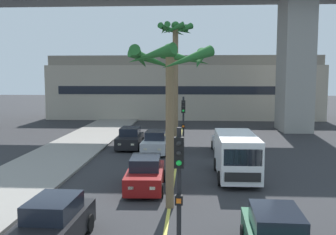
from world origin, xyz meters
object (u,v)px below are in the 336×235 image
car_queue_fifth (53,225)px  palm_tree_mid_median (169,73)px  car_queue_front (145,174)px  palm_tree_near_median (176,52)px  traffic_light_median_far (183,121)px  car_queue_third (130,139)px  traffic_light_median_near (179,187)px  car_queue_sixth (156,143)px  delivery_van (236,155)px  car_queue_fourth (226,143)px

car_queue_fifth → palm_tree_mid_median: size_ratio=0.61×
car_queue_front → palm_tree_near_median: 11.70m
car_queue_front → traffic_light_median_far: size_ratio=0.99×
car_queue_third → traffic_light_median_near: bearing=-77.7°
car_queue_sixth → delivery_van: delivery_van is taller
car_queue_third → car_queue_fifth: 17.34m
car_queue_fifth → palm_tree_near_median: 17.86m
car_queue_front → car_queue_third: (-2.42, 10.72, 0.00)m
car_queue_fifth → car_queue_sixth: size_ratio=1.00×
car_queue_sixth → palm_tree_near_median: 6.62m
car_queue_fifth → traffic_light_median_near: bearing=-29.7°
car_queue_sixth → car_queue_front: bearing=-88.2°
car_queue_fifth → palm_tree_mid_median: 7.19m
palm_tree_near_median → palm_tree_mid_median: 12.47m
traffic_light_median_near → traffic_light_median_far: bearing=90.6°
delivery_van → palm_tree_near_median: (-3.55, 7.46, 5.87)m
car_queue_fourth → palm_tree_near_median: (-3.61, 0.49, 6.44)m
delivery_van → palm_tree_near_median: 10.14m
delivery_van → traffic_light_median_near: bearing=-103.7°
car_queue_sixth → car_queue_fourth: bearing=2.9°
car_queue_fourth → car_queue_fifth: same height
car_queue_third → car_queue_fifth: same height
car_queue_third → car_queue_sixth: size_ratio=1.00×
traffic_light_median_near → delivery_van: bearing=76.3°
car_queue_fifth → delivery_van: size_ratio=0.79×
palm_tree_near_median → car_queue_third: bearing=163.9°
delivery_van → palm_tree_mid_median: size_ratio=0.78×
car_queue_fifth → palm_tree_mid_median: bearing=48.3°
car_queue_fourth → traffic_light_median_near: size_ratio=0.99×
car_queue_front → palm_tree_mid_median: (1.31, -2.65, 4.85)m
car_queue_front → car_queue_fourth: size_ratio=1.01×
car_queue_third → car_queue_fourth: size_ratio=1.00×
delivery_van → car_queue_fourth: bearing=89.5°
palm_tree_mid_median → palm_tree_near_median: bearing=91.1°
car_queue_fifth → car_queue_sixth: bearing=82.9°
car_queue_front → traffic_light_median_near: 9.37m
car_queue_third → traffic_light_median_near: traffic_light_median_near is taller
traffic_light_median_far → palm_tree_near_median: 6.25m
car_queue_fourth → palm_tree_near_median: 7.40m
car_queue_front → traffic_light_median_near: (1.89, -8.96, 1.99)m
car_queue_fifth → delivery_van: delivery_van is taller
car_queue_third → car_queue_fifth: (0.19, -17.33, 0.00)m
delivery_van → car_queue_fifth: bearing=-127.7°
car_queue_fourth → traffic_light_median_far: bearing=-127.5°
car_queue_third → car_queue_front: bearing=-77.3°
delivery_van → palm_tree_mid_median: (-3.32, -4.90, 4.28)m
delivery_van → palm_tree_near_median: palm_tree_near_median is taller
palm_tree_near_median → traffic_light_median_far: bearing=-81.5°
delivery_van → palm_tree_mid_median: bearing=-124.1°
traffic_light_median_near → car_queue_front: bearing=101.9°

